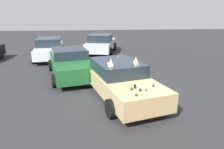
% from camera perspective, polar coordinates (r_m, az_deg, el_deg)
% --- Properties ---
extents(ground_plane, '(60.00, 60.00, 0.00)m').
position_cam_1_polar(ground_plane, '(8.04, 2.14, -6.07)').
color(ground_plane, '#2D2D30').
extents(art_car_decorated, '(4.95, 2.85, 1.60)m').
position_cam_1_polar(art_car_decorated, '(7.85, 2.03, -1.30)').
color(art_car_decorated, '#D8BC7F').
rests_on(art_car_decorated, ground).
extents(parked_sedan_row_back_far, '(4.65, 2.32, 1.42)m').
position_cam_1_polar(parked_sedan_row_back_far, '(15.06, -17.01, 7.03)').
color(parked_sedan_row_back_far, white).
rests_on(parked_sedan_row_back_far, ground).
extents(parked_sedan_far_left, '(4.77, 2.73, 1.37)m').
position_cam_1_polar(parked_sedan_far_left, '(10.58, -11.50, 3.21)').
color(parked_sedan_far_left, '#1E602D').
rests_on(parked_sedan_far_left, ground).
extents(parked_sedan_near_left, '(4.49, 2.78, 1.49)m').
position_cam_1_polar(parked_sedan_near_left, '(16.35, -3.09, 8.56)').
color(parked_sedan_near_left, silver).
rests_on(parked_sedan_near_left, ground).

